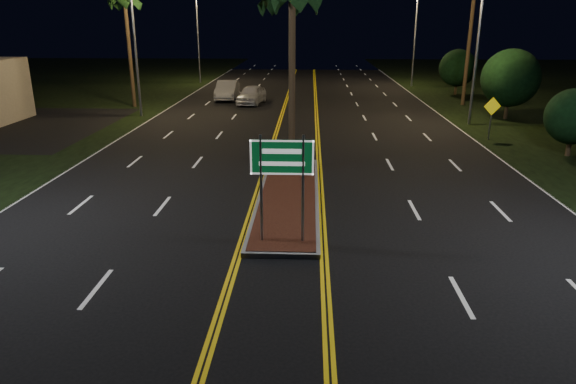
# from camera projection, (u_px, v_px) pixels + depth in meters

# --- Properties ---
(ground) EXTENTS (120.00, 120.00, 0.00)m
(ground) POSITION_uv_depth(u_px,v_px,m) (276.00, 292.00, 12.61)
(ground) COLOR black
(ground) RESTS_ON ground
(median_island) EXTENTS (2.25, 10.25, 0.17)m
(median_island) POSITION_uv_depth(u_px,v_px,m) (288.00, 197.00, 19.22)
(median_island) COLOR gray
(median_island) RESTS_ON ground
(highway_sign) EXTENTS (1.80, 0.08, 3.20)m
(highway_sign) POSITION_uv_depth(u_px,v_px,m) (282.00, 168.00, 14.50)
(highway_sign) COLOR gray
(highway_sign) RESTS_ON ground
(streetlight_left_mid) EXTENTS (1.91, 0.44, 9.00)m
(streetlight_left_mid) POSITION_uv_depth(u_px,v_px,m) (139.00, 31.00, 33.98)
(streetlight_left_mid) COLOR gray
(streetlight_left_mid) RESTS_ON ground
(streetlight_left_far) EXTENTS (1.91, 0.44, 9.00)m
(streetlight_left_far) POSITION_uv_depth(u_px,v_px,m) (201.00, 27.00, 52.92)
(streetlight_left_far) COLOR gray
(streetlight_left_far) RESTS_ON ground
(streetlight_right_mid) EXTENTS (1.91, 0.44, 9.00)m
(streetlight_right_mid) POSITION_uv_depth(u_px,v_px,m) (473.00, 32.00, 31.21)
(streetlight_right_mid) COLOR gray
(streetlight_right_mid) RESTS_ON ground
(streetlight_right_far) EXTENTS (1.91, 0.44, 9.00)m
(streetlight_right_far) POSITION_uv_depth(u_px,v_px,m) (412.00, 28.00, 50.15)
(streetlight_right_far) COLOR gray
(streetlight_right_far) RESTS_ON ground
(palm_left_far) EXTENTS (2.40, 2.40, 8.80)m
(palm_left_far) POSITION_uv_depth(u_px,v_px,m) (125.00, 0.00, 37.19)
(palm_left_far) COLOR #382819
(palm_left_far) RESTS_ON ground
(shrub_near) EXTENTS (2.70, 2.70, 3.30)m
(shrub_near) POSITION_uv_depth(u_px,v_px,m) (574.00, 117.00, 24.70)
(shrub_near) COLOR #382819
(shrub_near) RESTS_ON ground
(shrub_mid) EXTENTS (3.78, 3.78, 4.62)m
(shrub_mid) POSITION_uv_depth(u_px,v_px,m) (511.00, 78.00, 33.90)
(shrub_mid) COLOR #382819
(shrub_mid) RESTS_ON ground
(shrub_far) EXTENTS (3.24, 3.24, 3.96)m
(shrub_far) POSITION_uv_depth(u_px,v_px,m) (458.00, 68.00, 45.40)
(shrub_far) COLOR #382819
(shrub_far) RESTS_ON ground
(car_near) EXTENTS (2.90, 5.35, 1.70)m
(car_near) POSITION_uv_depth(u_px,v_px,m) (251.00, 93.00, 40.79)
(car_near) COLOR silver
(car_near) RESTS_ON ground
(car_far) EXTENTS (2.53, 5.50, 1.81)m
(car_far) POSITION_uv_depth(u_px,v_px,m) (227.00, 89.00, 43.03)
(car_far) COLOR #A1A4AB
(car_far) RESTS_ON ground
(warning_sign) EXTENTS (0.97, 0.21, 2.35)m
(warning_sign) POSITION_uv_depth(u_px,v_px,m) (492.00, 112.00, 28.31)
(warning_sign) COLOR gray
(warning_sign) RESTS_ON ground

